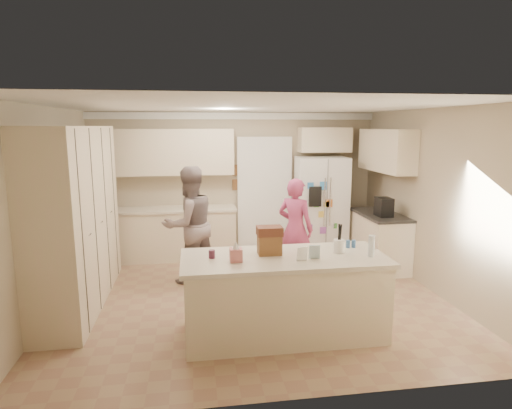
{
  "coord_description": "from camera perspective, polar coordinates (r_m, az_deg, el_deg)",
  "views": [
    {
      "loc": [
        -0.79,
        -5.57,
        2.34
      ],
      "look_at": [
        0.1,
        0.35,
        1.25
      ],
      "focal_mm": 30.0,
      "sensor_mm": 36.0,
      "label": 1
    }
  ],
  "objects": [
    {
      "name": "floor",
      "position": [
        6.1,
        -0.45,
        -12.36
      ],
      "size": [
        5.2,
        4.6,
        0.02
      ],
      "primitive_type": "cube",
      "color": "#967959",
      "rests_on": "ground"
    },
    {
      "name": "ceiling",
      "position": [
        5.63,
        -0.49,
        13.07
      ],
      "size": [
        5.2,
        4.6,
        0.02
      ],
      "primitive_type": "cube",
      "color": "white",
      "rests_on": "wall_back"
    },
    {
      "name": "wall_back",
      "position": [
        7.99,
        -2.81,
        2.84
      ],
      "size": [
        5.2,
        0.02,
        2.6
      ],
      "primitive_type": "cube",
      "color": "tan",
      "rests_on": "ground"
    },
    {
      "name": "wall_front",
      "position": [
        3.51,
        4.9,
        -6.98
      ],
      "size": [
        5.2,
        0.02,
        2.6
      ],
      "primitive_type": "cube",
      "color": "tan",
      "rests_on": "ground"
    },
    {
      "name": "wall_left",
      "position": [
        5.95,
        -26.22,
        -0.83
      ],
      "size": [
        0.02,
        4.6,
        2.6
      ],
      "primitive_type": "cube",
      "color": "tan",
      "rests_on": "ground"
    },
    {
      "name": "wall_right",
      "position": [
        6.61,
        22.55,
        0.47
      ],
      "size": [
        0.02,
        4.6,
        2.6
      ],
      "primitive_type": "cube",
      "color": "tan",
      "rests_on": "ground"
    },
    {
      "name": "crown_back",
      "position": [
        7.87,
        -2.85,
        11.7
      ],
      "size": [
        5.2,
        0.08,
        0.12
      ],
      "primitive_type": "cube",
      "color": "white",
      "rests_on": "wall_back"
    },
    {
      "name": "pantry_bank",
      "position": [
        6.07,
        -22.78,
        -1.56
      ],
      "size": [
        0.6,
        2.6,
        2.35
      ],
      "primitive_type": "cube",
      "color": "beige",
      "rests_on": "floor"
    },
    {
      "name": "back_base_cab",
      "position": [
        7.81,
        -10.96,
        -3.94
      ],
      "size": [
        2.2,
        0.6,
        0.88
      ],
      "primitive_type": "cube",
      "color": "beige",
      "rests_on": "floor"
    },
    {
      "name": "back_countertop",
      "position": [
        7.7,
        -11.08,
        -0.64
      ],
      "size": [
        2.24,
        0.63,
        0.04
      ],
      "primitive_type": "cube",
      "color": "beige",
      "rests_on": "back_base_cab"
    },
    {
      "name": "back_upper_cab",
      "position": [
        7.71,
        -11.3,
        6.86
      ],
      "size": [
        2.2,
        0.35,
        0.8
      ],
      "primitive_type": "cube",
      "color": "beige",
      "rests_on": "wall_back"
    },
    {
      "name": "doorway_opening",
      "position": [
        8.07,
        1.12,
        1.13
      ],
      "size": [
        0.9,
        0.06,
        2.1
      ],
      "primitive_type": "cube",
      "color": "black",
      "rests_on": "floor"
    },
    {
      "name": "doorway_casing",
      "position": [
        8.03,
        1.16,
        1.09
      ],
      "size": [
        1.02,
        0.03,
        2.22
      ],
      "primitive_type": "cube",
      "color": "white",
      "rests_on": "floor"
    },
    {
      "name": "wall_frame_upper",
      "position": [
        7.92,
        -2.65,
        4.6
      ],
      "size": [
        0.15,
        0.02,
        0.2
      ],
      "primitive_type": "cube",
      "color": "brown",
      "rests_on": "wall_back"
    },
    {
      "name": "wall_frame_lower",
      "position": [
        7.95,
        -2.64,
        2.66
      ],
      "size": [
        0.15,
        0.02,
        0.2
      ],
      "primitive_type": "cube",
      "color": "brown",
      "rests_on": "wall_back"
    },
    {
      "name": "refrigerator",
      "position": [
        7.91,
        8.63,
        -0.27
      ],
      "size": [
        0.96,
        0.78,
        1.8
      ],
      "primitive_type": "cube",
      "rotation": [
        0.0,
        0.0,
        -0.09
      ],
      "color": "white",
      "rests_on": "floor"
    },
    {
      "name": "fridge_seam",
      "position": [
        7.58,
        9.42,
        -0.76
      ],
      "size": [
        0.02,
        0.02,
        1.78
      ],
      "primitive_type": "cube",
      "color": "gray",
      "rests_on": "refrigerator"
    },
    {
      "name": "fridge_dispenser",
      "position": [
        7.46,
        7.89,
        1.05
      ],
      "size": [
        0.22,
        0.03,
        0.35
      ],
      "primitive_type": "cube",
      "color": "black",
      "rests_on": "refrigerator"
    },
    {
      "name": "fridge_handle_l",
      "position": [
        7.52,
        9.12,
        0.32
      ],
      "size": [
        0.02,
        0.02,
        0.85
      ],
      "primitive_type": "cylinder",
      "color": "silver",
      "rests_on": "refrigerator"
    },
    {
      "name": "fridge_handle_r",
      "position": [
        7.55,
        9.85,
        0.34
      ],
      "size": [
        0.02,
        0.02,
        0.85
      ],
      "primitive_type": "cylinder",
      "color": "silver",
      "rests_on": "refrigerator"
    },
    {
      "name": "over_fridge_cab",
      "position": [
        8.07,
        9.14,
        8.5
      ],
      "size": [
        0.95,
        0.35,
        0.45
      ],
      "primitive_type": "cube",
      "color": "beige",
      "rests_on": "wall_back"
    },
    {
      "name": "right_base_cab",
      "position": [
        7.5,
        16.14,
        -4.76
      ],
      "size": [
        0.6,
        1.2,
        0.88
      ],
      "primitive_type": "cube",
      "color": "beige",
      "rests_on": "floor"
    },
    {
      "name": "right_countertop",
      "position": [
        7.4,
        16.24,
        -1.32
      ],
      "size": [
        0.63,
        1.24,
        0.04
      ],
      "primitive_type": "cube",
      "color": "#2D2B28",
      "rests_on": "right_base_cab"
    },
    {
      "name": "right_upper_cab",
      "position": [
        7.5,
        16.96,
        6.91
      ],
      "size": [
        0.35,
        1.5,
        0.7
      ],
      "primitive_type": "cube",
      "color": "beige",
      "rests_on": "wall_right"
    },
    {
      "name": "coffee_maker",
      "position": [
        7.17,
        16.69,
        -0.31
      ],
      "size": [
        0.22,
        0.28,
        0.3
      ],
      "primitive_type": "cube",
      "color": "black",
      "rests_on": "right_countertop"
    },
    {
      "name": "island_base",
      "position": [
        4.96,
        3.73,
        -12.26
      ],
      "size": [
        2.2,
        0.9,
        0.88
      ],
      "primitive_type": "cube",
      "color": "beige",
      "rests_on": "floor"
    },
    {
      "name": "island_top",
      "position": [
        4.8,
        3.79,
        -7.18
      ],
      "size": [
        2.28,
        0.96,
        0.05
      ],
      "primitive_type": "cube",
      "color": "beige",
      "rests_on": "island_base"
    },
    {
      "name": "utensil_crock",
      "position": [
        4.99,
        11.03,
        -5.46
      ],
      "size": [
        0.13,
        0.13,
        0.15
      ],
      "primitive_type": "cylinder",
      "color": "white",
      "rests_on": "island_top"
    },
    {
      "name": "tissue_box",
      "position": [
        4.59,
        -2.69,
        -6.74
      ],
      "size": [
        0.13,
        0.13,
        0.14
      ],
      "primitive_type": "cube",
      "color": "#D27474",
      "rests_on": "island_top"
    },
    {
      "name": "tissue_plume",
      "position": [
        4.56,
        -2.7,
        -5.42
      ],
      "size": [
        0.08,
        0.08,
        0.08
      ],
      "primitive_type": "cone",
      "color": "white",
      "rests_on": "tissue_box"
    },
    {
      "name": "dollhouse_body",
      "position": [
        4.82,
        1.81,
        -5.39
      ],
      "size": [
        0.26,
        0.18,
        0.22
      ],
      "primitive_type": "cube",
      "color": "brown",
      "rests_on": "island_top"
    },
    {
      "name": "dollhouse_roof",
      "position": [
        4.78,
        1.82,
        -3.54
      ],
      "size": [
        0.28,
        0.2,
        0.1
      ],
      "primitive_type": "cube",
      "color": "#592D1E",
      "rests_on": "dollhouse_body"
    },
    {
      "name": "jam_jar",
      "position": [
        4.73,
        -5.91,
        -6.6
      ],
      "size": [
        0.07,
        0.07,
        0.09
      ],
      "primitive_type": "cylinder",
      "color": "#59263F",
      "rests_on": "island_top"
    },
    {
      "name": "greeting_card_a",
      "position": [
        4.62,
        6.17,
        -6.57
      ],
      "size": [
        0.12,
        0.06,
        0.16
      ],
      "primitive_type": "cube",
      "rotation": [
        0.15,
        0.0,
        0.2
      ],
      "color": "white",
      "rests_on": "island_top"
    },
    {
      "name": "greeting_card_b",
      "position": [
        4.7,
        7.8,
        -6.29
      ],
      "size": [
        0.12,
        0.05,
        0.16
      ],
      "primitive_type": "cube",
      "rotation": [
        0.15,
        0.0,
        -0.1
      ],
      "color": "silver",
      "rests_on": "island_top"
    },
    {
      "name": "water_bottle",
      "position": [
        4.91,
        15.14,
        -5.36
      ],
      "size": [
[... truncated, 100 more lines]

